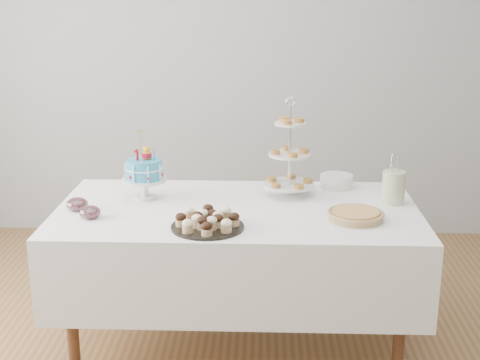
{
  "coord_description": "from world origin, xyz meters",
  "views": [
    {
      "loc": [
        0.14,
        -3.06,
        1.91
      ],
      "look_at": [
        0.01,
        0.3,
        0.93
      ],
      "focal_mm": 50.0,
      "sensor_mm": 36.0,
      "label": 1
    }
  ],
  "objects_px": {
    "pie": "(356,215)",
    "pastry_plate": "(285,186)",
    "cupcake_tray": "(207,220)",
    "jam_bowl_a": "(90,212)",
    "table": "(237,248)",
    "plate_stack": "(336,181)",
    "utensil_pitcher": "(394,186)",
    "jam_bowl_b": "(77,204)",
    "tiered_stand": "(290,155)",
    "birthday_cake": "(145,181)"
  },
  "relations": [
    {
      "from": "birthday_cake",
      "to": "cupcake_tray",
      "type": "distance_m",
      "value": 0.6
    },
    {
      "from": "table",
      "to": "pie",
      "type": "xyz_separation_m",
      "value": [
        0.6,
        -0.16,
        0.25
      ]
    },
    {
      "from": "cupcake_tray",
      "to": "pastry_plate",
      "type": "distance_m",
      "value": 0.77
    },
    {
      "from": "jam_bowl_b",
      "to": "plate_stack",
      "type": "bearing_deg",
      "value": 18.36
    },
    {
      "from": "birthday_cake",
      "to": "pastry_plate",
      "type": "height_order",
      "value": "birthday_cake"
    },
    {
      "from": "jam_bowl_b",
      "to": "pie",
      "type": "bearing_deg",
      "value": -3.73
    },
    {
      "from": "cupcake_tray",
      "to": "plate_stack",
      "type": "height_order",
      "value": "cupcake_tray"
    },
    {
      "from": "cupcake_tray",
      "to": "tiered_stand",
      "type": "xyz_separation_m",
      "value": [
        0.41,
        0.55,
        0.19
      ]
    },
    {
      "from": "table",
      "to": "tiered_stand",
      "type": "distance_m",
      "value": 0.59
    },
    {
      "from": "plate_stack",
      "to": "birthday_cake",
      "type": "bearing_deg",
      "value": -166.72
    },
    {
      "from": "pie",
      "to": "pastry_plate",
      "type": "xyz_separation_m",
      "value": [
        -0.34,
        0.52,
        -0.01
      ]
    },
    {
      "from": "pie",
      "to": "utensil_pitcher",
      "type": "relative_size",
      "value": 1.05
    },
    {
      "from": "pastry_plate",
      "to": "jam_bowl_b",
      "type": "distance_m",
      "value": 1.18
    },
    {
      "from": "jam_bowl_b",
      "to": "cupcake_tray",
      "type": "bearing_deg",
      "value": -18.88
    },
    {
      "from": "tiered_stand",
      "to": "jam_bowl_b",
      "type": "xyz_separation_m",
      "value": [
        -1.12,
        -0.31,
        -0.2
      ]
    },
    {
      "from": "pie",
      "to": "plate_stack",
      "type": "distance_m",
      "value": 0.56
    },
    {
      "from": "jam_bowl_a",
      "to": "jam_bowl_b",
      "type": "relative_size",
      "value": 0.95
    },
    {
      "from": "cupcake_tray",
      "to": "pastry_plate",
      "type": "height_order",
      "value": "cupcake_tray"
    },
    {
      "from": "birthday_cake",
      "to": "tiered_stand",
      "type": "relative_size",
      "value": 0.69
    },
    {
      "from": "plate_stack",
      "to": "utensil_pitcher",
      "type": "relative_size",
      "value": 0.69
    },
    {
      "from": "birthday_cake",
      "to": "cupcake_tray",
      "type": "relative_size",
      "value": 1.07
    },
    {
      "from": "table",
      "to": "utensil_pitcher",
      "type": "bearing_deg",
      "value": 7.54
    },
    {
      "from": "utensil_pitcher",
      "to": "birthday_cake",
      "type": "bearing_deg",
      "value": 162.72
    },
    {
      "from": "plate_stack",
      "to": "tiered_stand",
      "type": "bearing_deg",
      "value": -150.41
    },
    {
      "from": "table",
      "to": "birthday_cake",
      "type": "height_order",
      "value": "birthday_cake"
    },
    {
      "from": "table",
      "to": "jam_bowl_b",
      "type": "relative_size",
      "value": 16.57
    },
    {
      "from": "tiered_stand",
      "to": "utensil_pitcher",
      "type": "bearing_deg",
      "value": -12.89
    },
    {
      "from": "pie",
      "to": "utensil_pitcher",
      "type": "bearing_deg",
      "value": 49.0
    },
    {
      "from": "cupcake_tray",
      "to": "utensil_pitcher",
      "type": "distance_m",
      "value": 1.06
    },
    {
      "from": "pie",
      "to": "pastry_plate",
      "type": "bearing_deg",
      "value": 123.3
    },
    {
      "from": "tiered_stand",
      "to": "plate_stack",
      "type": "distance_m",
      "value": 0.38
    },
    {
      "from": "pastry_plate",
      "to": "utensil_pitcher",
      "type": "distance_m",
      "value": 0.63
    },
    {
      "from": "pie",
      "to": "pastry_plate",
      "type": "distance_m",
      "value": 0.62
    },
    {
      "from": "jam_bowl_b",
      "to": "utensil_pitcher",
      "type": "distance_m",
      "value": 1.69
    },
    {
      "from": "pastry_plate",
      "to": "plate_stack",
      "type": "bearing_deg",
      "value": 8.24
    },
    {
      "from": "table",
      "to": "utensil_pitcher",
      "type": "distance_m",
      "value": 0.91
    },
    {
      "from": "cupcake_tray",
      "to": "jam_bowl_a",
      "type": "distance_m",
      "value": 0.62
    },
    {
      "from": "tiered_stand",
      "to": "utensil_pitcher",
      "type": "distance_m",
      "value": 0.59
    },
    {
      "from": "jam_bowl_a",
      "to": "pastry_plate",
      "type": "bearing_deg",
      "value": 28.3
    },
    {
      "from": "birthday_cake",
      "to": "pie",
      "type": "xyz_separation_m",
      "value": [
        1.12,
        -0.3,
        -0.08
      ]
    },
    {
      "from": "birthday_cake",
      "to": "cupcake_tray",
      "type": "height_order",
      "value": "birthday_cake"
    },
    {
      "from": "birthday_cake",
      "to": "jam_bowl_b",
      "type": "relative_size",
      "value": 3.3
    },
    {
      "from": "pie",
      "to": "jam_bowl_a",
      "type": "distance_m",
      "value": 1.35
    },
    {
      "from": "pie",
      "to": "tiered_stand",
      "type": "height_order",
      "value": "tiered_stand"
    },
    {
      "from": "jam_bowl_a",
      "to": "utensil_pitcher",
      "type": "height_order",
      "value": "utensil_pitcher"
    },
    {
      "from": "birthday_cake",
      "to": "plate_stack",
      "type": "relative_size",
      "value": 2.01
    },
    {
      "from": "tiered_stand",
      "to": "plate_stack",
      "type": "relative_size",
      "value": 2.93
    },
    {
      "from": "birthday_cake",
      "to": "cupcake_tray",
      "type": "bearing_deg",
      "value": -71.32
    },
    {
      "from": "table",
      "to": "pastry_plate",
      "type": "distance_m",
      "value": 0.51
    },
    {
      "from": "tiered_stand",
      "to": "jam_bowl_b",
      "type": "height_order",
      "value": "tiered_stand"
    }
  ]
}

